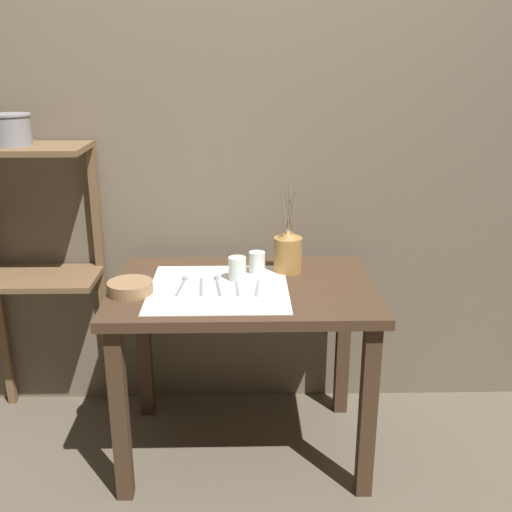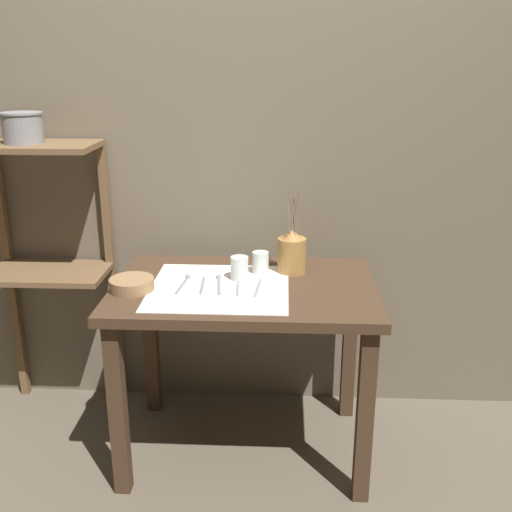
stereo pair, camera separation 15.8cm
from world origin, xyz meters
name	(u,v)px [view 2 (the right image)]	position (x,y,z in m)	size (l,w,h in m)	color
ground_plane	(246,447)	(0.00, 0.00, 0.00)	(12.00, 12.00, 0.00)	brown
stone_wall_back	(251,155)	(0.00, 0.46, 1.20)	(7.00, 0.06, 2.40)	#6B5E4C
wooden_table	(245,312)	(0.00, 0.00, 0.64)	(1.04, 0.70, 0.76)	#422D1E
wooden_shelf_unit	(47,232)	(-0.90, 0.29, 0.88)	(0.52, 0.31, 1.28)	brown
linen_cloth	(219,287)	(-0.10, -0.04, 0.76)	(0.54, 0.52, 0.00)	white
pitcher_with_flowers	(292,253)	(0.19, 0.15, 0.85)	(0.12, 0.12, 0.39)	olive
wooden_bowl	(132,284)	(-0.43, -0.08, 0.78)	(0.17, 0.17, 0.05)	#8E6B47
glass_tumbler_near	(239,268)	(-0.02, 0.05, 0.81)	(0.07, 0.07, 0.09)	silver
glass_tumbler_far	(260,262)	(0.06, 0.13, 0.81)	(0.07, 0.07, 0.09)	silver
spoon_inner	(186,280)	(-0.24, 0.02, 0.77)	(0.04, 0.20, 0.02)	gray
fork_outer	(202,285)	(-0.16, -0.03, 0.77)	(0.02, 0.18, 0.00)	gray
spoon_outer	(219,280)	(-0.10, 0.02, 0.77)	(0.04, 0.20, 0.02)	gray
knife_center	(238,287)	(-0.02, -0.04, 0.77)	(0.02, 0.18, 0.00)	gray
fork_inner	(258,287)	(0.05, -0.04, 0.77)	(0.03, 0.18, 0.00)	gray
metal_pot_large	(23,127)	(-0.93, 0.25, 1.34)	(0.17, 0.17, 0.13)	gray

